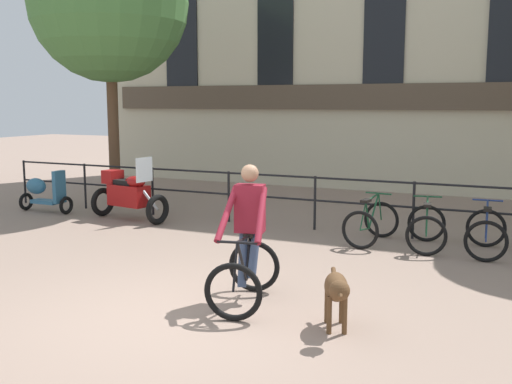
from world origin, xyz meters
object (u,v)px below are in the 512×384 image
at_px(parked_bicycle_near_lamp, 371,223).
at_px(parked_bicycle_mid_left, 426,228).
at_px(cyclist_with_bike, 247,242).
at_px(parked_bicycle_mid_right, 486,233).
at_px(dog, 337,290).
at_px(parked_scooter, 44,192).
at_px(parked_motorcycle, 128,194).

xyz_separation_m(parked_bicycle_near_lamp, parked_bicycle_mid_left, (0.95, 0.00, 0.00)).
bearing_deg(cyclist_with_bike, parked_bicycle_mid_right, 43.47).
height_order(dog, parked_bicycle_mid_left, parked_bicycle_mid_left).
height_order(parked_bicycle_mid_left, parked_bicycle_mid_right, same).
bearing_deg(dog, cyclist_with_bike, 137.89).
bearing_deg(cyclist_with_bike, parked_bicycle_mid_left, 54.59).
xyz_separation_m(cyclist_with_bike, parked_bicycle_near_lamp, (0.64, 3.72, -0.41)).
relative_size(cyclist_with_bike, parked_scooter, 1.32).
bearing_deg(parked_bicycle_mid_right, parked_scooter, -3.13).
xyz_separation_m(cyclist_with_bike, parked_bicycle_mid_left, (1.58, 3.72, -0.41)).
bearing_deg(parked_motorcycle, dog, -115.35).
bearing_deg(cyclist_with_bike, dog, -32.50).
bearing_deg(parked_bicycle_mid_right, parked_bicycle_mid_left, -3.71).
bearing_deg(parked_bicycle_near_lamp, parked_scooter, 7.24).
distance_m(dog, parked_scooter, 9.07).
bearing_deg(parked_motorcycle, parked_bicycle_near_lamp, -79.07).
xyz_separation_m(parked_motorcycle, parked_bicycle_mid_right, (7.02, 0.07, -0.20)).
bearing_deg(parked_motorcycle, parked_scooter, 100.80).
xyz_separation_m(cyclist_with_bike, parked_motorcycle, (-4.49, 3.66, -0.20)).
height_order(dog, parked_bicycle_mid_right, parked_bicycle_mid_right).
bearing_deg(parked_bicycle_mid_left, parked_bicycle_near_lamp, -8.66).
distance_m(cyclist_with_bike, parked_scooter, 7.71).
distance_m(cyclist_with_bike, parked_bicycle_near_lamp, 3.80).
height_order(dog, parked_motorcycle, parked_motorcycle).
xyz_separation_m(parked_bicycle_mid_left, parked_scooter, (-8.38, -0.09, 0.10)).
xyz_separation_m(parked_bicycle_near_lamp, parked_bicycle_mid_right, (1.89, -0.00, 0.00)).
distance_m(parked_bicycle_near_lamp, parked_scooter, 7.44).
distance_m(parked_motorcycle, parked_scooter, 2.30).
height_order(cyclist_with_bike, parked_motorcycle, cyclist_with_bike).
relative_size(dog, parked_bicycle_mid_right, 0.80).
xyz_separation_m(parked_bicycle_near_lamp, parked_scooter, (-7.43, -0.09, 0.10)).
distance_m(cyclist_with_bike, parked_motorcycle, 5.80).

